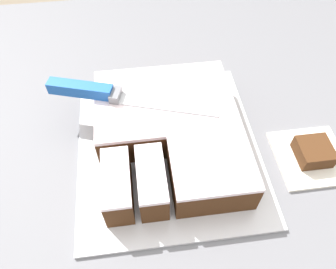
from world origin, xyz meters
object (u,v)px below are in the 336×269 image
Objects in this scene: cake_board at (168,146)px; brownie at (314,152)px; cake at (170,132)px; knife at (101,93)px.

brownie is (0.24, -0.06, 0.02)m from cake_board.
cake is 0.96× the size of knife.
cake reaches higher than brownie.
cake_board is 1.22× the size of knife.
cake_board is 6.33× the size of brownie.
cake_board is at bearing 167.24° from brownie.
knife is at bearing 147.93° from cake.
cake_board is at bearing -17.39° from knife.
brownie is at bearing -14.04° from cake.
cake reaches higher than cake_board.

